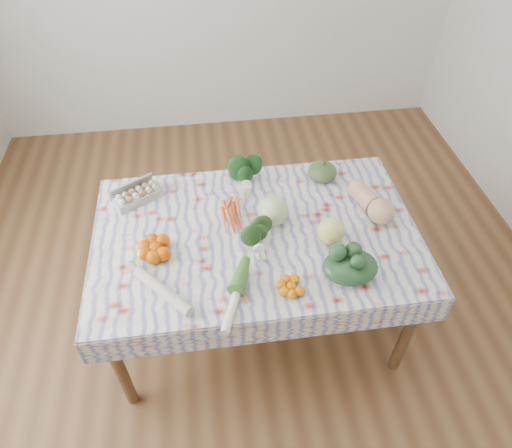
# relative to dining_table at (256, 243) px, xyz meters

# --- Properties ---
(ground) EXTENTS (4.50, 4.50, 0.00)m
(ground) POSITION_rel_dining_table_xyz_m (0.00, 0.00, -0.68)
(ground) COLOR brown
(ground) RESTS_ON ground
(dining_table) EXTENTS (1.60, 1.00, 0.75)m
(dining_table) POSITION_rel_dining_table_xyz_m (0.00, 0.00, 0.00)
(dining_table) COLOR brown
(dining_table) RESTS_ON ground
(tablecloth) EXTENTS (1.66, 1.06, 0.01)m
(tablecloth) POSITION_rel_dining_table_xyz_m (0.00, 0.00, 0.08)
(tablecloth) COLOR silver
(tablecloth) RESTS_ON dining_table
(egg_carton) EXTENTS (0.28, 0.22, 0.07)m
(egg_carton) POSITION_rel_dining_table_xyz_m (-0.60, 0.32, 0.12)
(egg_carton) COLOR #B3B3AD
(egg_carton) RESTS_ON tablecloth
(carrot_bunch) EXTENTS (0.21, 0.19, 0.04)m
(carrot_bunch) POSITION_rel_dining_table_xyz_m (-0.11, 0.11, 0.10)
(carrot_bunch) COLOR orange
(carrot_bunch) RESTS_ON tablecloth
(kale_bunch) EXTENTS (0.19, 0.17, 0.14)m
(kale_bunch) POSITION_rel_dining_table_xyz_m (0.00, 0.38, 0.16)
(kale_bunch) COLOR #153E15
(kale_bunch) RESTS_ON tablecloth
(kabocha_squash) EXTENTS (0.17, 0.17, 0.11)m
(kabocha_squash) POSITION_rel_dining_table_xyz_m (0.43, 0.37, 0.14)
(kabocha_squash) COLOR #41572C
(kabocha_squash) RESTS_ON tablecloth
(cabbage) EXTENTS (0.16, 0.16, 0.16)m
(cabbage) POSITION_rel_dining_table_xyz_m (0.10, 0.06, 0.16)
(cabbage) COLOR #AED285
(cabbage) RESTS_ON tablecloth
(butternut_squash) EXTENTS (0.22, 0.33, 0.14)m
(butternut_squash) POSITION_rel_dining_table_xyz_m (0.63, 0.08, 0.15)
(butternut_squash) COLOR tan
(butternut_squash) RESTS_ON tablecloth
(orange_cluster) EXTENTS (0.24, 0.24, 0.07)m
(orange_cluster) POSITION_rel_dining_table_xyz_m (-0.50, -0.08, 0.12)
(orange_cluster) COLOR #E65601
(orange_cluster) RESTS_ON tablecloth
(broccoli) EXTENTS (0.16, 0.16, 0.11)m
(broccoli) POSITION_rel_dining_table_xyz_m (-0.01, -0.10, 0.14)
(broccoli) COLOR #204618
(broccoli) RESTS_ON tablecloth
(mandarin_cluster) EXTENTS (0.17, 0.17, 0.05)m
(mandarin_cluster) POSITION_rel_dining_table_xyz_m (0.11, -0.38, 0.11)
(mandarin_cluster) COLOR orange
(mandarin_cluster) RESTS_ON tablecloth
(grapefruit) EXTENTS (0.17, 0.17, 0.13)m
(grapefruit) POSITION_rel_dining_table_xyz_m (0.36, -0.11, 0.15)
(grapefruit) COLOR #E7E67D
(grapefruit) RESTS_ON tablecloth
(spinach_bag) EXTENTS (0.26, 0.21, 0.11)m
(spinach_bag) POSITION_rel_dining_table_xyz_m (0.39, -0.33, 0.14)
(spinach_bag) COLOR #18361B
(spinach_bag) RESTS_ON tablecloth
(daikon) EXTENTS (0.29, 0.31, 0.05)m
(daikon) POSITION_rel_dining_table_xyz_m (-0.47, -0.33, 0.11)
(daikon) COLOR beige
(daikon) RESTS_ON tablecloth
(leek) EXTENTS (0.17, 0.38, 0.04)m
(leek) POSITION_rel_dining_table_xyz_m (-0.14, -0.40, 0.10)
(leek) COLOR white
(leek) RESTS_ON tablecloth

